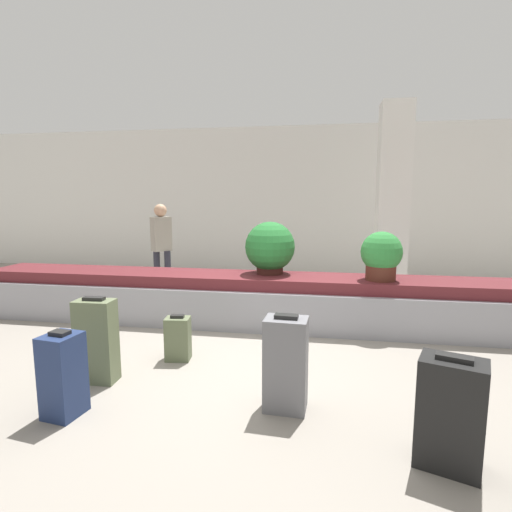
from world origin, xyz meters
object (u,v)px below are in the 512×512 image
Objects in this scene: suitcase_0 at (450,413)px; traveler_0 at (161,241)px; pillar at (392,201)px; suitcase_2 at (178,338)px; suitcase_3 at (63,375)px; suitcase_4 at (286,364)px; potted_plant_1 at (270,248)px; potted_plant_0 at (381,255)px; suitcase_1 at (96,341)px.

traveler_0 is (-3.56, 4.05, 0.56)m from suitcase_0.
suitcase_2 is (-2.57, -3.29, -1.37)m from pillar.
pillar is 5.54m from suitcase_3.
pillar is at bearing 74.29° from suitcase_4.
pillar is 4.39m from suitcase_2.
potted_plant_1 is (0.75, 1.46, 0.77)m from suitcase_2.
pillar is 4.62× the size of potted_plant_1.
suitcase_3 is at bearing -115.11° from potted_plant_1.
suitcase_3 is 1.12× the size of potted_plant_0.
pillar is 6.75× the size of suitcase_2.
suitcase_4 is at bearing -8.58° from suitcase_1.
pillar reaches higher than suitcase_3.
suitcase_0 is 1.18m from suitcase_4.
pillar is at bearing 49.14° from suitcase_1.
suitcase_4 is (-1.06, 0.51, 0.02)m from suitcase_0.
suitcase_0 is 0.92× the size of suitcase_1.
suitcase_4 is at bearing 75.83° from traveler_0.
suitcase_3 reaches higher than suitcase_2.
suitcase_4 is (-1.39, -4.07, -1.23)m from pillar.
suitcase_4 is at bearing -79.11° from potted_plant_1.
traveler_0 is (-2.50, 3.54, 0.54)m from suitcase_4.
suitcase_1 is 1.31× the size of potted_plant_0.
suitcase_2 is 1.81m from potted_plant_1.
traveler_0 reaches higher than potted_plant_0.
pillar is 4.15× the size of suitcase_4.
suitcase_3 is (-0.48, -1.16, 0.10)m from suitcase_2.
pillar is at bearing 78.26° from potted_plant_0.
suitcase_1 is 1.17× the size of suitcase_3.
suitcase_1 is 0.51× the size of traveler_0.
potted_plant_0 reaches higher than suitcase_4.
potted_plant_0 is (-0.09, 2.56, 0.61)m from suitcase_0.
suitcase_1 is at bearing -174.19° from suitcase_0.
suitcase_1 is (-3.12, -3.88, -1.22)m from pillar.
potted_plant_1 is (1.23, 2.62, 0.67)m from suitcase_3.
potted_plant_0 is at bearing 50.68° from suitcase_3.
suitcase_1 is at bearing -139.96° from suitcase_2.
suitcase_2 is 0.79× the size of potted_plant_0.
suitcase_3 is at bearing -164.16° from suitcase_4.
traveler_0 is at bearing 148.06° from potted_plant_1.
suitcase_1 is 0.82m from suitcase_2.
suitcase_4 is 2.37m from potted_plant_1.
potted_plant_0 is 1.41m from potted_plant_1.
suitcase_3 is (-2.72, 0.13, -0.03)m from suitcase_0.
pillar is 2.65m from potted_plant_1.
suitcase_4 is at bearing -108.81° from pillar.
potted_plant_1 is 0.45× the size of traveler_0.
traveler_0 is (-2.07, 1.29, -0.08)m from potted_plant_1.
suitcase_1 is 0.58m from suitcase_3.
suitcase_2 is at bearing 45.31° from suitcase_1.
suitcase_0 reaches higher than suitcase_2.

